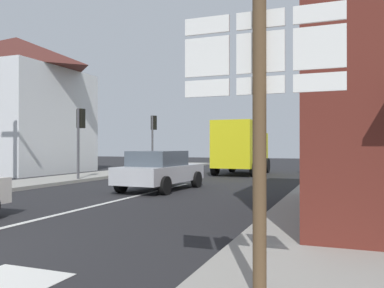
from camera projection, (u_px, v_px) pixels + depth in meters
The scene contains 12 objects.
ground_plane at pixel (167, 189), 15.58m from camera, with size 80.00×80.00×0.00m, color #232326.
sidewalk_right at pixel (331, 201), 11.55m from camera, with size 2.59×44.00×0.14m, color gray.
sidewalk_left at pixel (6, 186), 15.87m from camera, with size 2.59×44.00×0.14m, color gray.
lane_centre_stripe at pixel (111, 202), 11.84m from camera, with size 0.16×12.00×0.01m, color silver.
clapboard_house_left at pixel (17, 104), 25.18m from camera, with size 7.62×8.39×8.46m.
sedan_far at pixel (160, 170), 15.08m from camera, with size 2.15×4.29×1.47m.
delivery_truck at pixel (241, 146), 23.41m from camera, with size 2.56×5.04×3.05m.
route_sign_post at pixel (260, 112), 4.11m from camera, with size 1.66×0.14×3.20m.
traffic_light_near_right at pixel (306, 117), 15.05m from camera, with size 0.30×0.49×3.70m.
traffic_light_far_right at pixel (318, 127), 21.80m from camera, with size 0.30×0.49×3.65m.
traffic_light_near_left at pixel (80, 128), 18.67m from camera, with size 0.30×0.49×3.39m.
traffic_light_far_left at pixel (153, 130), 25.78m from camera, with size 0.30×0.49×3.60m.
Camera 1 is at (6.46, -4.22, 1.66)m, focal length 37.68 mm.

